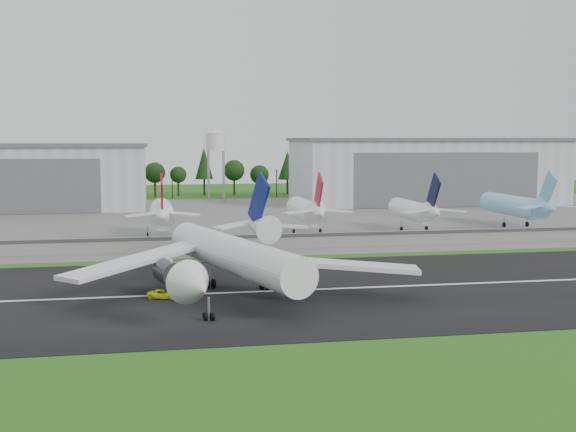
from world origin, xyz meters
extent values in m
plane|color=#215814|center=(0.00, 0.00, 0.00)|extent=(600.00, 600.00, 0.00)
cube|color=black|center=(0.00, 10.00, 0.05)|extent=(320.00, 60.00, 0.10)
cube|color=white|center=(0.00, 10.00, 0.11)|extent=(220.00, 1.00, 0.02)
cube|color=slate|center=(0.00, 120.00, 0.05)|extent=(320.00, 150.00, 0.10)
cube|color=gray|center=(0.00, 55.00, 1.75)|extent=(240.00, 0.50, 3.50)
cube|color=#38383A|center=(0.00, 54.70, 3.00)|extent=(240.00, 0.12, 0.70)
cube|color=silver|center=(-80.00, 165.00, 11.00)|extent=(95.00, 42.00, 22.00)
cube|color=#595B60|center=(-80.00, 165.00, 22.60)|extent=(97.00, 44.00, 1.20)
cube|color=silver|center=(75.00, 165.00, 12.00)|extent=(100.00, 45.00, 24.00)
cube|color=#595B60|center=(75.00, 165.00, 24.60)|extent=(102.00, 47.00, 1.20)
cube|color=#595B60|center=(75.00, 142.35, 10.08)|extent=(70.00, 0.30, 19.68)
cylinder|color=#99999E|center=(-8.00, 182.00, 10.00)|extent=(0.50, 0.50, 20.00)
cylinder|color=#99999E|center=(-2.00, 188.00, 10.00)|extent=(0.50, 0.50, 20.00)
cylinder|color=silver|center=(-5.00, 185.00, 23.50)|extent=(8.00, 8.00, 7.00)
cone|color=silver|center=(-5.00, 185.00, 28.20)|extent=(8.40, 8.40, 2.40)
cylinder|color=white|center=(-16.98, 10.00, 6.20)|extent=(18.43, 43.77, 5.80)
cone|color=white|center=(-24.30, -13.90, 6.20)|extent=(7.30, 7.44, 5.80)
cone|color=white|center=(-9.22, 35.34, 7.40)|extent=(7.90, 10.22, 5.51)
cube|color=navy|center=(-9.36, 34.86, 12.70)|extent=(3.27, 9.27, 11.13)
cube|color=white|center=(-3.22, 3.70, 5.40)|extent=(28.52, 10.73, 2.65)
cylinder|color=#333338|center=(-8.92, 3.87, 3.80)|extent=(5.24, 6.37, 3.80)
cube|color=white|center=(-4.58, 33.40, 7.80)|extent=(9.06, 3.35, 0.98)
cube|color=white|center=(-31.90, 12.48, 5.40)|extent=(23.67, 23.68, 2.65)
cylinder|color=#333338|center=(-27.08, 9.43, 3.80)|extent=(5.24, 6.37, 3.80)
cube|color=white|center=(-14.14, 36.32, 7.80)|extent=(9.21, 7.79, 0.98)
cube|color=#99999E|center=(-18.15, 6.18, 1.70)|extent=(18.35, 31.61, 3.20)
cylinder|color=black|center=(-20.40, 14.19, 0.85)|extent=(0.82, 1.55, 1.50)
imported|color=#C9E11A|center=(-28.07, 7.71, 0.79)|extent=(5.40, 3.57, 1.38)
cylinder|color=white|center=(-27.52, 80.00, 5.97)|extent=(5.94, 24.00, 5.94)
cone|color=white|center=(-27.52, 64.50, 6.97)|extent=(5.64, 7.00, 5.64)
cube|color=#A40C1B|center=(-27.52, 65.00, 11.77)|extent=(0.45, 8.59, 10.02)
cylinder|color=#99999E|center=(-31.02, 78.00, 1.50)|extent=(0.32, 0.32, 3.00)
cylinder|color=#99999E|center=(-24.02, 78.00, 1.50)|extent=(0.32, 0.32, 3.00)
cylinder|color=black|center=(-31.02, 78.00, 0.80)|extent=(0.40, 1.40, 1.40)
cylinder|color=white|center=(9.37, 80.00, 5.93)|extent=(5.87, 24.00, 5.87)
cone|color=white|center=(9.37, 64.50, 6.93)|extent=(5.58, 7.00, 5.58)
cube|color=#AC0D28|center=(9.37, 65.00, 11.73)|extent=(0.45, 8.59, 10.02)
cylinder|color=#99999E|center=(5.87, 78.00, 1.50)|extent=(0.32, 0.32, 3.00)
cylinder|color=#99999E|center=(12.87, 78.00, 1.50)|extent=(0.32, 0.32, 3.00)
cylinder|color=black|center=(5.87, 78.00, 0.80)|extent=(0.40, 1.40, 1.40)
cylinder|color=white|center=(38.39, 80.00, 5.57)|extent=(5.13, 24.00, 5.13)
cone|color=white|center=(38.39, 64.50, 6.57)|extent=(4.88, 7.00, 4.88)
cube|color=black|center=(38.39, 65.00, 11.37)|extent=(0.45, 8.59, 10.02)
cylinder|color=#99999E|center=(34.89, 78.00, 1.50)|extent=(0.32, 0.32, 3.00)
cylinder|color=#99999E|center=(41.89, 78.00, 1.50)|extent=(0.32, 0.32, 3.00)
cylinder|color=black|center=(34.89, 78.00, 0.80)|extent=(0.40, 1.40, 1.40)
cylinder|color=#8CD0F3|center=(70.17, 85.00, 5.89)|extent=(5.79, 30.00, 5.79)
cone|color=#8CD0F3|center=(70.17, 66.50, 6.89)|extent=(5.50, 7.00, 5.50)
cube|color=#67B0D3|center=(70.17, 67.00, 11.69)|extent=(0.45, 8.59, 10.02)
cylinder|color=#99999E|center=(66.67, 83.00, 1.50)|extent=(0.32, 0.32, 3.00)
cylinder|color=#99999E|center=(73.67, 83.00, 1.50)|extent=(0.32, 0.32, 3.00)
cylinder|color=black|center=(66.67, 83.00, 0.80)|extent=(0.40, 1.40, 1.40)
camera|label=1|loc=(-29.05, -102.56, 24.23)|focal=45.00mm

